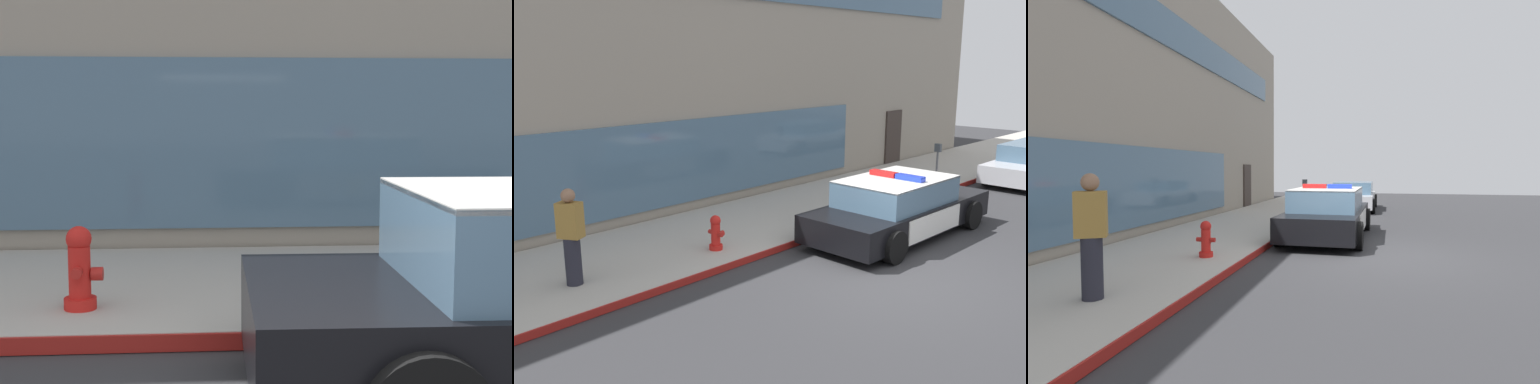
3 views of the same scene
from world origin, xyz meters
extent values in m
cube|color=#B2ADA3|center=(0.00, 4.35, 0.07)|extent=(48.00, 3.56, 0.15)
cube|color=maroon|center=(0.00, 2.56, 0.08)|extent=(28.80, 0.04, 0.14)
cube|color=slate|center=(-1.03, 6.15, 1.45)|extent=(15.32, 0.08, 2.10)
cube|color=silver|center=(0.58, 1.40, 0.67)|extent=(1.45, 1.89, 0.05)
cylinder|color=black|center=(0.70, 2.35, 0.34)|extent=(0.68, 0.23, 0.68)
cylinder|color=red|center=(-1.51, 3.33, 0.20)|extent=(0.28, 0.28, 0.10)
cylinder|color=red|center=(-1.51, 3.33, 0.47)|extent=(0.19, 0.19, 0.45)
sphere|color=red|center=(-1.51, 3.33, 0.77)|extent=(0.22, 0.22, 0.22)
cylinder|color=#B21E19|center=(-1.51, 3.33, 0.84)|extent=(0.06, 0.06, 0.05)
cylinder|color=#B21E19|center=(-1.51, 3.19, 0.50)|extent=(0.09, 0.10, 0.09)
cylinder|color=#B21E19|center=(-1.51, 3.48, 0.50)|extent=(0.09, 0.10, 0.09)
cylinder|color=#B21E19|center=(-1.36, 3.33, 0.46)|extent=(0.10, 0.12, 0.12)
camera|label=1|loc=(-0.46, -3.07, 1.88)|focal=52.29mm
camera|label=2|loc=(-8.76, -5.17, 3.99)|focal=39.81mm
camera|label=3|loc=(-9.36, -0.13, 1.93)|focal=29.83mm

